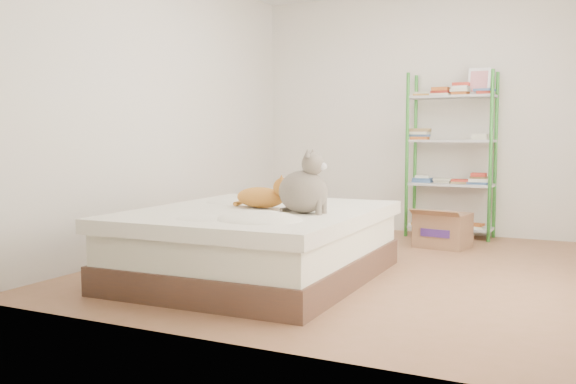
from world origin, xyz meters
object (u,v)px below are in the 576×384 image
Objects in this scene: white_bin at (329,215)px; bed at (258,243)px; cardboard_box at (443,230)px; grey_cat at (303,182)px; shelf_unit at (451,157)px; orange_cat at (260,195)px.

bed is at bearing -79.78° from white_bin.
white_bin is (-0.43, 2.41, -0.08)m from bed.
bed is 3.98× the size of cardboard_box.
grey_cat is 2.15m from cardboard_box.
shelf_unit is at bearing 70.06° from bed.
white_bin is at bearing 168.75° from cardboard_box.
grey_cat is at bearing -13.72° from bed.
shelf_unit is at bearing 79.37° from orange_cat.
orange_cat is 1.43× the size of white_bin.
grey_cat is 0.83× the size of cardboard_box.
orange_cat is at bearing -108.66° from cardboard_box.
grey_cat is 2.70m from white_bin.
cardboard_box is 1.45m from white_bin.
cardboard_box is (0.52, 2.01, -0.56)m from grey_cat.
bed is 4.24× the size of orange_cat.
orange_cat is 1.13× the size of grey_cat.
cardboard_box is (0.07, -0.66, -0.67)m from shelf_unit.
orange_cat is at bearing -79.90° from white_bin.
bed is 1.18× the size of shelf_unit.
orange_cat is 2.12m from cardboard_box.
shelf_unit is 1.46m from white_bin.
cardboard_box is (0.93, 1.92, -0.09)m from bed.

